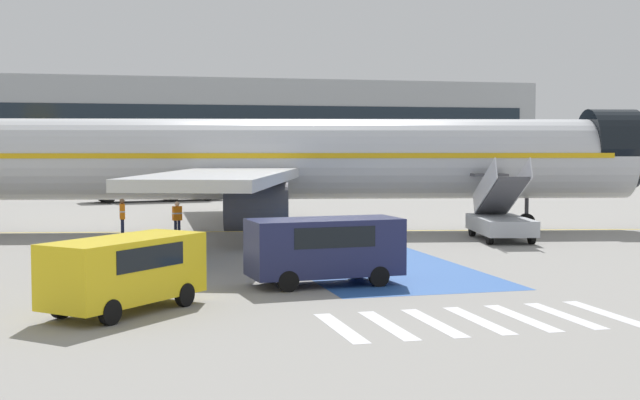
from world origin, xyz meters
The scene contains 18 objects.
ground_plane centered at (0.00, 0.00, 0.00)m, with size 600.00×600.00×0.00m, color gray.
apron_leadline_yellow centered at (-1.55, -0.91, 0.00)m, with size 0.20×77.88×0.01m, color gold.
apron_stand_patch_blue centered at (-1.55, -14.42, 0.00)m, with size 6.12×11.61×0.01m, color #2856A8.
apron_walkway_bar_0 centered at (-5.75, -24.00, 0.00)m, with size 0.44×3.60×0.01m, color silver.
apron_walkway_bar_1 centered at (-4.55, -24.00, 0.00)m, with size 0.44×3.60×0.01m, color silver.
apron_walkway_bar_2 centered at (-3.35, -24.00, 0.00)m, with size 0.44×3.60×0.01m, color silver.
apron_walkway_bar_3 centered at (-2.15, -24.00, 0.00)m, with size 0.44×3.60×0.01m, color silver.
apron_walkway_bar_4 centered at (-0.95, -24.00, 0.00)m, with size 0.44×3.60×0.01m, color silver.
apron_walkway_bar_5 centered at (0.25, -24.00, 0.00)m, with size 0.44×3.60×0.01m, color silver.
apron_walkway_bar_6 centered at (1.45, -24.00, 0.00)m, with size 0.44×3.60×0.01m, color silver.
airliner centered at (-2.18, -0.78, 3.64)m, with size 44.20×31.40×12.01m.
boarding_stairs_forward centered at (6.68, -7.22, 0.96)m, with size 3.11×5.51×3.81m.
fuel_tanker centered at (-6.40, 24.19, 1.80)m, with size 10.86×4.16×3.55m.
service_van_2 centered at (-4.45, -17.62, 1.25)m, with size 4.88×2.31×2.08m.
service_van_3 centered at (-10.68, -20.66, 1.19)m, with size 4.56×4.58×1.97m.
ground_crew_0 centered at (-10.05, -2.13, 1.08)m, with size 0.25×0.44×1.85m.
ground_crew_1 centered at (-7.57, -2.63, 0.99)m, with size 0.48×0.34×1.72m.
terminal_building centered at (-12.24, 74.87, 6.38)m, with size 122.90×12.10×12.77m.
Camera 1 is at (-11.59, -44.37, 4.45)m, focal length 50.00 mm.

